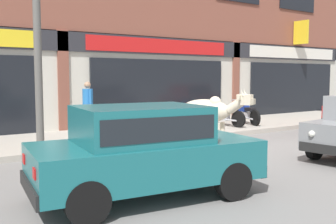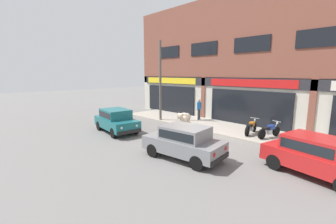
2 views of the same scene
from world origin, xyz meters
name	(u,v)px [view 2 (image 2 of 2)]	position (x,y,z in m)	size (l,w,h in m)	color
ground_plane	(195,144)	(0.00, 0.00, 0.00)	(90.00, 90.00, 0.00)	slate
sidewalk	(234,130)	(0.00, 3.93, 0.08)	(19.00, 3.46, 0.15)	#A8A093
shop_building	(252,62)	(0.00, 5.92, 4.44)	(23.00, 1.40, 9.32)	brown
cow	(185,119)	(-1.59, 0.97, 1.01)	(1.18, 1.99, 1.61)	beige
car_0	(184,141)	(0.93, -1.92, 0.81)	(3.75, 2.03, 1.46)	black
car_1	(116,119)	(-5.11, -1.66, 0.81)	(3.74, 2.00, 1.46)	black
car_2	(316,154)	(5.37, 0.26, 0.81)	(3.80, 2.23, 1.46)	black
motorcycle_0	(251,127)	(1.31, 3.56, 0.54)	(0.52, 1.81, 0.88)	black
motorcycle_1	(269,131)	(2.38, 3.56, 0.54)	(0.68, 1.78, 0.88)	black
pedestrian	(199,107)	(-3.42, 4.62, 1.14)	(0.32, 0.50, 1.60)	#2D2D33
utility_pole	(160,81)	(-5.52, 2.50, 3.13)	(0.18, 0.18, 5.95)	#595651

